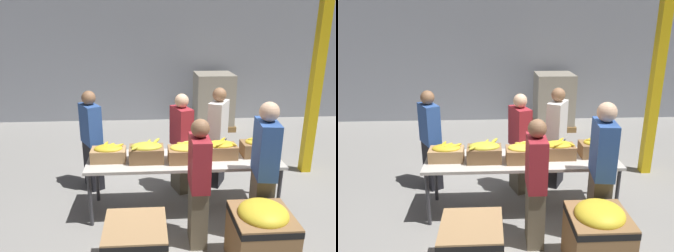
{
  "view_description": "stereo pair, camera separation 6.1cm",
  "coord_description": "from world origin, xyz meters",
  "views": [
    {
      "loc": [
        -0.48,
        -4.03,
        2.52
      ],
      "look_at": [
        -0.21,
        0.07,
        1.21
      ],
      "focal_mm": 35.0,
      "sensor_mm": 36.0,
      "label": 1
    },
    {
      "loc": [
        -0.42,
        -4.03,
        2.52
      ],
      "look_at": [
        -0.21,
        0.07,
        1.21
      ],
      "focal_mm": 35.0,
      "sensor_mm": 36.0,
      "label": 2
    }
  ],
  "objects": [
    {
      "name": "volunteer_4",
      "position": [
        -1.34,
        0.75,
        0.77
      ],
      "size": [
        0.39,
        0.47,
        1.56
      ],
      "rotation": [
        0.0,
        0.0,
        -1.05
      ],
      "color": "black",
      "rests_on": "ground_plane"
    },
    {
      "name": "banana_box_3",
      "position": [
        0.48,
        0.01,
        0.89
      ],
      "size": [
        0.45,
        0.3,
        0.25
      ],
      "color": "olive",
      "rests_on": "sorting_table"
    },
    {
      "name": "ground_plane",
      "position": [
        0.0,
        0.0,
        0.0
      ],
      "size": [
        30.0,
        30.0,
        0.0
      ],
      "primitive_type": "plane",
      "color": "gray"
    },
    {
      "name": "banana_box_1",
      "position": [
        -0.5,
        -0.05,
        0.9
      ],
      "size": [
        0.45,
        0.37,
        0.27
      ],
      "color": "olive",
      "rests_on": "sorting_table"
    },
    {
      "name": "volunteer_3",
      "position": [
        0.88,
        -0.6,
        0.83
      ],
      "size": [
        0.28,
        0.47,
        1.68
      ],
      "rotation": [
        0.0,
        0.0,
        1.45
      ],
      "color": "#6B604C",
      "rests_on": "ground_plane"
    },
    {
      "name": "volunteer_2",
      "position": [
        0.61,
        0.73,
        0.79
      ],
      "size": [
        0.39,
        0.47,
        1.58
      ],
      "rotation": [
        0.0,
        0.0,
        -2.08
      ],
      "color": "black",
      "rests_on": "ground_plane"
    },
    {
      "name": "donation_bin_1",
      "position": [
        0.68,
        -1.19,
        0.4
      ],
      "size": [
        0.61,
        0.61,
        0.76
      ],
      "color": "olive",
      "rests_on": "ground_plane"
    },
    {
      "name": "banana_box_2",
      "position": [
        0.01,
        -0.08,
        0.89
      ],
      "size": [
        0.45,
        0.31,
        0.26
      ],
      "color": "olive",
      "rests_on": "sorting_table"
    },
    {
      "name": "banana_box_4",
      "position": [
        1.02,
        0.05,
        0.89
      ],
      "size": [
        0.44,
        0.28,
        0.26
      ],
      "color": "olive",
      "rests_on": "sorting_table"
    },
    {
      "name": "wall_back",
      "position": [
        0.0,
        4.48,
        2.0
      ],
      "size": [
        16.0,
        0.08,
        4.0
      ],
      "color": "#9399A3",
      "rests_on": "ground_plane"
    },
    {
      "name": "banana_box_0",
      "position": [
        -1.0,
        -0.0,
        0.88
      ],
      "size": [
        0.45,
        0.28,
        0.23
      ],
      "color": "tan",
      "rests_on": "sorting_table"
    },
    {
      "name": "support_pillar",
      "position": [
        2.28,
        1.1,
        2.0
      ],
      "size": [
        0.16,
        0.16,
        4.0
      ],
      "color": "yellow",
      "rests_on": "ground_plane"
    },
    {
      "name": "donation_bin_0",
      "position": [
        -0.62,
        -1.19,
        0.32
      ],
      "size": [
        0.63,
        0.63,
        0.58
      ],
      "color": "tan",
      "rests_on": "ground_plane"
    },
    {
      "name": "volunteer_0",
      "position": [
        0.02,
        0.56,
        0.76
      ],
      "size": [
        0.33,
        0.46,
        1.53
      ],
      "rotation": [
        0.0,
        0.0,
        -1.24
      ],
      "color": "#6B604C",
      "rests_on": "ground_plane"
    },
    {
      "name": "volunteer_1",
      "position": [
        0.08,
        -0.73,
        0.76
      ],
      "size": [
        0.21,
        0.41,
        1.54
      ],
      "rotation": [
        0.0,
        0.0,
        1.56
      ],
      "color": "#6B604C",
      "rests_on": "ground_plane"
    },
    {
      "name": "pallet_stack_0",
      "position": [
        1.14,
        3.71,
        0.66
      ],
      "size": [
        0.97,
        0.97,
        1.34
      ],
      "color": "olive",
      "rests_on": "ground_plane"
    },
    {
      "name": "sorting_table",
      "position": [
        0.0,
        0.0,
        0.72
      ],
      "size": [
        2.57,
        0.74,
        0.77
      ],
      "color": "beige",
      "rests_on": "ground_plane"
    }
  ]
}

